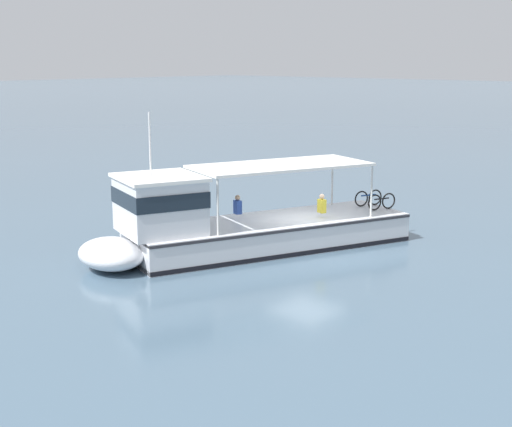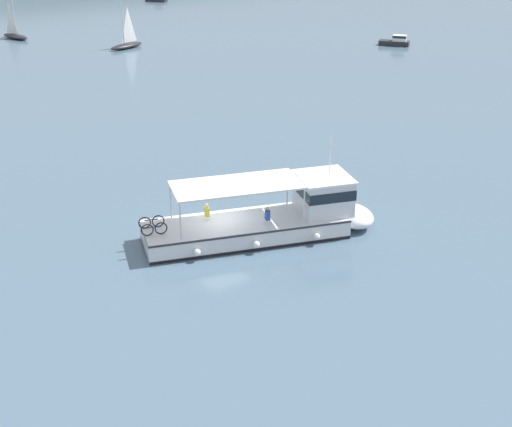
% 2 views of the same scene
% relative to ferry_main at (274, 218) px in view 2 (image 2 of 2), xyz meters
% --- Properties ---
extents(ground_plane, '(400.00, 400.00, 0.00)m').
position_rel_ferry_main_xyz_m(ground_plane, '(-2.44, 1.64, -1.01)').
color(ground_plane, slate).
extents(ferry_main, '(13.00, 7.22, 5.32)m').
position_rel_ferry_main_xyz_m(ferry_main, '(0.00, 0.00, 0.00)').
color(ferry_main, silver).
rests_on(ferry_main, ground).
extents(motorboat_far_right, '(3.17, 3.67, 1.26)m').
position_rel_ferry_main_xyz_m(motorboat_far_right, '(43.69, 32.68, -0.47)').
color(motorboat_far_right, '#232328').
rests_on(motorboat_far_right, ground).
extents(sailboat_far_left, '(2.55, 5.00, 5.40)m').
position_rel_ferry_main_xyz_m(sailboat_far_left, '(7.97, 64.19, -0.47)').
color(sailboat_far_left, '#232328').
rests_on(sailboat_far_left, ground).
extents(sailboat_mid_channel, '(5.00, 2.71, 5.40)m').
position_rel_ferry_main_xyz_m(sailboat_mid_channel, '(16.63, 50.42, -0.47)').
color(sailboat_mid_channel, '#232328').
rests_on(sailboat_mid_channel, ground).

